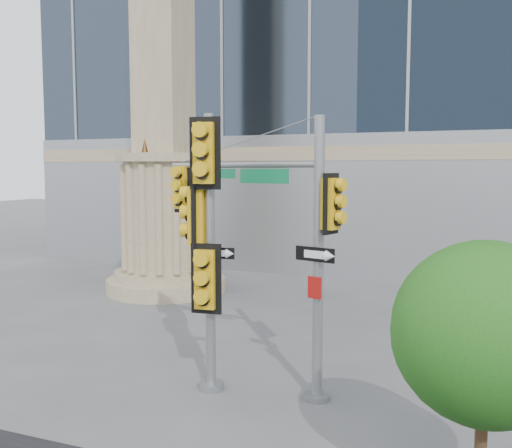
% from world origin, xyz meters
% --- Properties ---
extents(ground, '(120.00, 120.00, 0.00)m').
position_xyz_m(ground, '(0.00, 0.00, 0.00)').
color(ground, '#545456').
rests_on(ground, ground).
extents(monument, '(4.40, 4.40, 16.60)m').
position_xyz_m(monument, '(-6.00, 9.00, 5.52)').
color(monument, gray).
rests_on(monument, ground).
extents(main_signal_pole, '(4.21, 1.49, 5.55)m').
position_xyz_m(main_signal_pole, '(1.01, 1.58, 3.44)').
color(main_signal_pole, slate).
rests_on(main_signal_pole, ground).
extents(secondary_signal_pole, '(1.01, 0.74, 5.63)m').
position_xyz_m(secondary_signal_pole, '(-0.25, 0.89, 3.31)').
color(secondary_signal_pole, slate).
rests_on(secondary_signal_pole, ground).
extents(street_tree, '(2.36, 2.30, 3.67)m').
position_xyz_m(street_tree, '(5.02, -1.78, 2.42)').
color(street_tree, gray).
rests_on(street_tree, ground).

